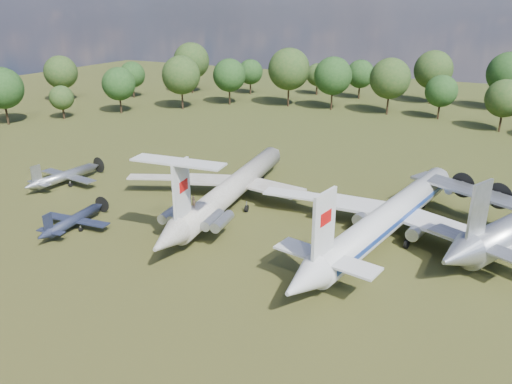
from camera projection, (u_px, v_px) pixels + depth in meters
The scene contains 6 objects.
ground at pixel (226, 214), 71.79m from camera, with size 300.00×300.00×0.00m, color #294216.
il62_airliner at pixel (234, 191), 74.26m from camera, with size 35.77×46.51×4.56m, color silver, non-canonical shape.
tu104_jet at pixel (389, 221), 63.54m from camera, with size 37.16×49.54×4.95m, color silver, non-canonical shape.
small_prop_west at pixel (74, 222), 66.76m from camera, with size 9.99×13.63×2.00m, color black, non-canonical shape.
small_prop_northwest at pixel (66, 178), 83.00m from camera, with size 11.77×16.06×2.35m, color #9FA1A7, non-canonical shape.
person_on_il62 at pixel (194, 202), 62.00m from camera, with size 0.58×0.38×1.58m, color brown.
Camera 1 is at (34.43, -56.34, 28.68)m, focal length 35.00 mm.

